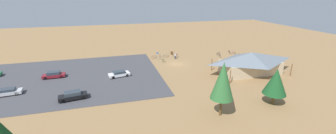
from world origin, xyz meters
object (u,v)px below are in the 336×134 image
at_px(bicycle_white_by_bin, 160,56).
at_px(lot_sign, 157,55).
at_px(bicycle_orange_yard_right, 175,54).
at_px(bicycle_black_front_row, 218,54).
at_px(bicycle_silver_yard_front, 176,56).
at_px(bike_pavilion, 251,62).
at_px(bicycle_teal_back_row, 166,56).
at_px(visitor_crossing_yard, 175,56).
at_px(car_white_front_row, 119,74).
at_px(bicycle_black_lone_east, 229,52).
at_px(car_black_far_end, 73,96).
at_px(car_silver_second_row, 7,92).
at_px(pine_midwest, 223,81).
at_px(car_maroon_inner_stall, 54,75).
at_px(bicycle_purple_yard_left, 233,53).
at_px(pine_center, 276,82).
at_px(bicycle_green_edge_north, 163,61).
at_px(trash_bin, 172,53).
at_px(bicycle_yellow_near_porch, 239,55).
at_px(bicycle_blue_lone_west, 220,56).
at_px(bicycle_red_yard_center, 154,57).

bearing_deg(bicycle_white_by_bin, lot_sign, 63.36).
bearing_deg(bicycle_orange_yard_right, bicycle_black_front_row, 167.26).
height_order(lot_sign, bicycle_silver_yard_front, lot_sign).
relative_size(bike_pavilion, bicycle_black_front_row, 9.51).
bearing_deg(bicycle_teal_back_row, bicycle_white_by_bin, -27.49).
height_order(bicycle_orange_yard_right, visitor_crossing_yard, visitor_crossing_yard).
xyz_separation_m(lot_sign, car_white_front_row, (10.89, 10.10, -0.73)).
bearing_deg(bicycle_black_lone_east, bicycle_white_by_bin, -3.33).
height_order(bicycle_black_lone_east, car_black_far_end, car_black_far_end).
bearing_deg(car_silver_second_row, pine_midwest, 154.02).
bearing_deg(bicycle_silver_yard_front, pine_midwest, 84.57).
distance_m(pine_midwest, car_maroon_inner_stall, 36.01).
xyz_separation_m(bicycle_purple_yard_left, car_white_front_row, (33.87, 9.77, 0.32)).
height_order(lot_sign, pine_center, pine_center).
distance_m(bicycle_green_edge_north, visitor_crossing_yard, 4.46).
height_order(bike_pavilion, bicycle_silver_yard_front, bike_pavilion).
xyz_separation_m(pine_center, visitor_crossing_yard, (7.59, -29.16, -3.07)).
bearing_deg(bike_pavilion, bicycle_orange_yard_right, -57.17).
bearing_deg(pine_midwest, car_white_front_row, -56.41).
distance_m(trash_bin, visitor_crossing_yard, 4.69).
height_order(pine_center, bicycle_white_by_bin, pine_center).
xyz_separation_m(pine_center, car_maroon_inner_stall, (37.01, -22.47, -3.22)).
bearing_deg(car_silver_second_row, bicycle_silver_yard_front, -157.01).
distance_m(bicycle_green_edge_north, bicycle_black_lone_east, 21.90).
xyz_separation_m(bicycle_yellow_near_porch, bicycle_black_lone_east, (0.65, -4.31, -0.00)).
bearing_deg(bicycle_silver_yard_front, bicycle_blue_lone_west, 164.89).
distance_m(bicycle_purple_yard_left, car_black_far_end, 46.14).
bearing_deg(bicycle_orange_yard_right, bicycle_green_edge_north, 48.26).
xyz_separation_m(bicycle_orange_yard_right, bicycle_purple_yard_left, (-17.20, 3.28, -0.02)).
bearing_deg(bicycle_yellow_near_porch, bicycle_silver_yard_front, -13.57).
xyz_separation_m(bicycle_red_yard_center, car_maroon_inner_stall, (23.74, 8.53, 0.33)).
bearing_deg(bicycle_purple_yard_left, visitor_crossing_yard, -0.00).
relative_size(bicycle_blue_lone_west, car_silver_second_row, 0.33).
relative_size(lot_sign, bicycle_teal_back_row, 1.28).
bearing_deg(bicycle_silver_yard_front, visitor_crossing_yard, 69.97).
bearing_deg(bicycle_orange_yard_right, bicycle_blue_lone_west, 157.52).
distance_m(car_black_far_end, car_white_front_row, 12.19).
xyz_separation_m(bicycle_white_by_bin, bicycle_silver_yard_front, (-4.28, 1.28, -0.02)).
height_order(bicycle_blue_lone_west, bicycle_teal_back_row, bicycle_teal_back_row).
distance_m(bicycle_black_front_row, bicycle_purple_yard_left, 4.66).
height_order(trash_bin, bicycle_black_lone_east, trash_bin).
relative_size(pine_center, car_maroon_inner_stall, 1.34).
distance_m(pine_midwest, car_black_far_end, 25.01).
relative_size(bicycle_green_edge_north, bicycle_black_lone_east, 0.92).
height_order(bike_pavilion, car_black_far_end, bike_pavilion).
bearing_deg(pine_center, bicycle_blue_lone_west, -100.60).
bearing_deg(car_silver_second_row, car_maroon_inner_stall, -131.73).
bearing_deg(bicycle_black_lone_east, bicycle_teal_back_row, -1.32).
distance_m(pine_midwest, bicycle_red_yard_center, 32.45).
height_order(pine_midwest, bicycle_silver_yard_front, pine_midwest).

